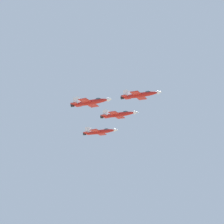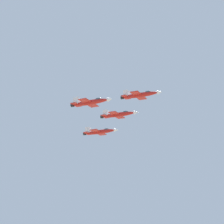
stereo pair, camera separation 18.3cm
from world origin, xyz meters
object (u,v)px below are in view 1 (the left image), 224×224
object	(u,v)px
jet_lead	(140,95)
jet_left_wingman	(118,114)
jet_left_outer	(100,132)
jet_right_wingman	(90,102)

from	to	relation	value
jet_lead	jet_left_wingman	bearing A→B (deg)	138.85
jet_lead	jet_left_outer	world-z (taller)	jet_lead
jet_left_outer	jet_lead	bearing A→B (deg)	-40.47
jet_left_wingman	jet_right_wingman	distance (m)	23.74
jet_lead	jet_right_wingman	xyz separation A→B (m)	(-14.20, 11.45, -4.46)
jet_lead	jet_left_outer	xyz separation A→B (m)	(18.02, 31.71, -4.56)
jet_right_wingman	jet_left_outer	world-z (taller)	jet_right_wingman
jet_lead	jet_right_wingman	distance (m)	18.78
jet_lead	jet_left_wingman	world-z (taller)	jet_lead
jet_lead	jet_left_wingman	size ratio (longest dim) A/B	0.99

